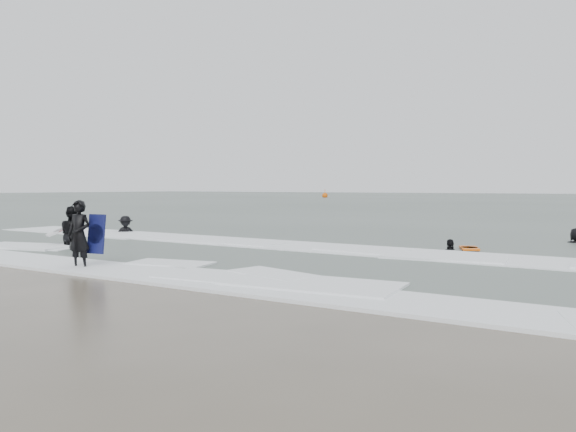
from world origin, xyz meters
The scene contains 10 objects.
ground centered at (0.00, 0.00, 0.00)m, with size 320.00×320.00×0.00m, color brown.
sea centered at (0.00, 80.00, 0.06)m, with size 320.00×320.00×0.00m, color #47544C.
surfer_centre centered at (-2.27, -0.82, 0.00)m, with size 0.62×0.41×1.70m, color black.
surfer_wading centered at (-6.78, 2.31, 0.00)m, with size 0.93×0.72×1.91m, color black.
surfer_breaker centered at (-9.37, 6.81, 0.00)m, with size 1.04×0.60×1.61m, color black.
surfer_right_near centered at (4.20, 7.76, 0.00)m, with size 0.90×0.37×1.53m, color black.
surfer_right_far centered at (7.25, 12.23, 0.00)m, with size 0.85×0.55×1.73m, color black.
surf_foam centered at (0.00, 3.70, 0.04)m, with size 30.03×9.06×0.09m.
bodyboards centered at (-1.48, 3.27, 0.50)m, with size 12.71×9.20×1.25m.
buoy centered at (-39.44, 78.86, 0.42)m, with size 1.00×1.00×1.65m.
Camera 1 is at (9.26, -9.45, 2.00)m, focal length 35.00 mm.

